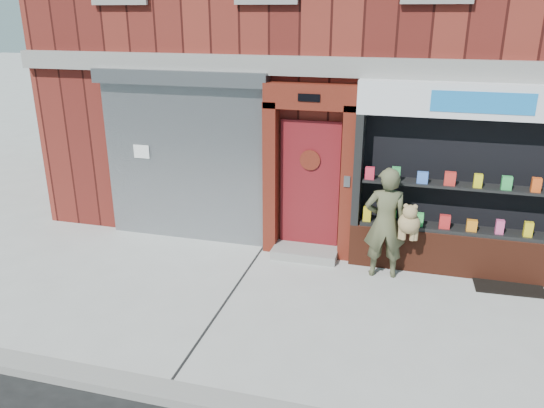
% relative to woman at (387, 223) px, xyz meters
% --- Properties ---
extents(ground, '(80.00, 80.00, 0.00)m').
position_rel_woman_xyz_m(ground, '(-0.59, -1.36, -0.90)').
color(ground, '#9E9E99').
rests_on(ground, ground).
extents(building, '(12.00, 8.16, 8.00)m').
position_rel_woman_xyz_m(building, '(-0.59, 4.63, 3.10)').
color(building, '#511612').
rests_on(building, ground).
extents(shutter_bay, '(3.10, 0.30, 3.04)m').
position_rel_woman_xyz_m(shutter_bay, '(-3.59, 0.56, 0.82)').
color(shutter_bay, gray).
rests_on(shutter_bay, ground).
extents(red_door_bay, '(1.52, 0.58, 2.90)m').
position_rel_woman_xyz_m(red_door_bay, '(-1.34, 0.50, 0.56)').
color(red_door_bay, '#56180E').
rests_on(red_door_bay, ground).
extents(pharmacy_bay, '(3.50, 0.41, 3.00)m').
position_rel_woman_xyz_m(pharmacy_bay, '(1.15, 0.45, 0.48)').
color(pharmacy_bay, '#552214').
rests_on(pharmacy_bay, ground).
extents(woman, '(0.87, 0.52, 1.78)m').
position_rel_woman_xyz_m(woman, '(0.00, 0.00, 0.00)').
color(woman, '#505236').
rests_on(woman, ground).
extents(doormat, '(1.04, 0.75, 0.03)m').
position_rel_woman_xyz_m(doormat, '(1.87, 0.19, -0.88)').
color(doormat, black).
rests_on(doormat, ground).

